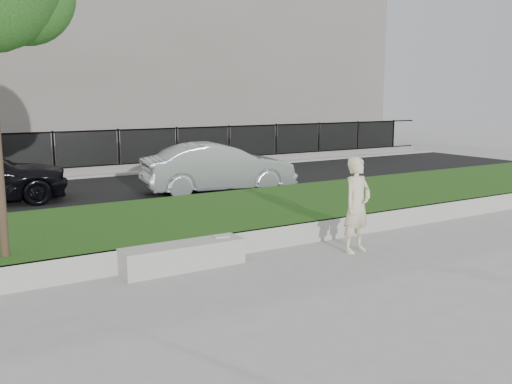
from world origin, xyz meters
TOP-DOWN VIEW (x-y plane):
  - ground at (0.00, 0.00)m, footprint 90.00×90.00m
  - grass_bank at (0.00, 3.00)m, footprint 34.00×4.00m
  - grass_kerb at (0.00, 1.04)m, footprint 34.00×0.08m
  - street at (0.00, 8.50)m, footprint 34.00×7.00m
  - far_pavement at (0.00, 13.00)m, footprint 34.00×3.00m
  - iron_fence at (0.00, 12.00)m, footprint 32.00×0.30m
  - building_facade at (0.00, 20.00)m, footprint 34.00×10.00m
  - stone_bench at (-1.07, 0.80)m, footprint 2.04×0.51m
  - man at (1.99, 0.10)m, footprint 0.69×0.52m
  - book at (-0.35, 0.85)m, footprint 0.27×0.21m
  - car_silver at (2.75, 6.75)m, footprint 4.44×2.15m

SIDE VIEW (x-z plane):
  - ground at x=0.00m, z-range 0.00..0.00m
  - street at x=0.00m, z-range 0.00..0.04m
  - far_pavement at x=0.00m, z-range 0.00..0.12m
  - grass_bank at x=0.00m, z-range 0.00..0.40m
  - grass_kerb at x=0.00m, z-range 0.00..0.40m
  - stone_bench at x=-1.07m, z-range 0.00..0.42m
  - book at x=-0.35m, z-range 0.42..0.45m
  - iron_fence at x=0.00m, z-range -0.21..1.29m
  - car_silver at x=2.75m, z-range 0.04..1.44m
  - man at x=1.99m, z-range 0.00..1.71m
  - building_facade at x=0.00m, z-range 0.00..10.00m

